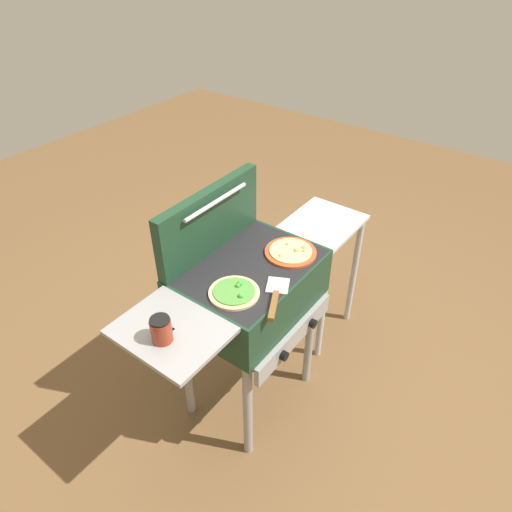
{
  "coord_description": "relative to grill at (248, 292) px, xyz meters",
  "views": [
    {
      "loc": [
        -1.24,
        -0.96,
        2.12
      ],
      "look_at": [
        0.05,
        0.0,
        0.92
      ],
      "focal_mm": 32.01,
      "sensor_mm": 36.0,
      "label": 1
    }
  ],
  "objects": [
    {
      "name": "grill_lid_open",
      "position": [
        0.01,
        0.22,
        0.3
      ],
      "size": [
        0.63,
        0.08,
        0.3
      ],
      "color": "#193823",
      "rests_on": "grill"
    },
    {
      "name": "prep_table",
      "position": [
        0.67,
        0.0,
        -0.2
      ],
      "size": [
        0.44,
        0.36,
        0.78
      ],
      "color": "#B2B2B7",
      "rests_on": "ground_plane"
    },
    {
      "name": "sauce_jar",
      "position": [
        -0.52,
        -0.01,
        0.19
      ],
      "size": [
        0.08,
        0.08,
        0.1
      ],
      "color": "maroon",
      "rests_on": "grill"
    },
    {
      "name": "pizza_cheese",
      "position": [
        0.2,
        -0.09,
        0.15
      ],
      "size": [
        0.23,
        0.23,
        0.03
      ],
      "color": "#C64723",
      "rests_on": "grill"
    },
    {
      "name": "grill",
      "position": [
        0.0,
        0.0,
        0.0
      ],
      "size": [
        0.96,
        0.53,
        0.9
      ],
      "color": "#193823",
      "rests_on": "ground_plane"
    },
    {
      "name": "spatula",
      "position": [
        -0.1,
        -0.21,
        0.15
      ],
      "size": [
        0.26,
        0.17,
        0.02
      ],
      "color": "#B7BABF",
      "rests_on": "grill"
    },
    {
      "name": "pizza_veggie",
      "position": [
        -0.17,
        -0.06,
        0.15
      ],
      "size": [
        0.21,
        0.21,
        0.03
      ],
      "color": "#E0C17F",
      "rests_on": "grill"
    },
    {
      "name": "ground_plane",
      "position": [
        0.01,
        0.0,
        -0.76
      ],
      "size": [
        8.0,
        8.0,
        0.0
      ],
      "primitive_type": "plane",
      "color": "brown"
    }
  ]
}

